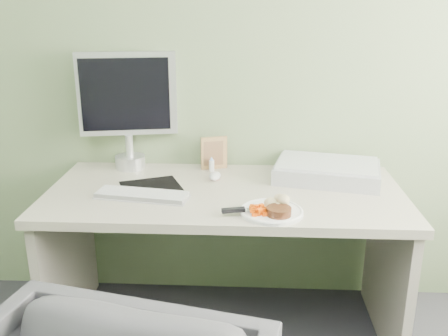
# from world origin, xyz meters

# --- Properties ---
(wall_back) EXTENTS (3.50, 0.00, 3.50)m
(wall_back) POSITION_xyz_m (0.00, 2.00, 1.35)
(wall_back) COLOR gray
(wall_back) RESTS_ON floor
(desk) EXTENTS (1.60, 0.75, 0.73)m
(desk) POSITION_xyz_m (0.00, 1.62, 0.55)
(desk) COLOR beige
(desk) RESTS_ON floor
(plate) EXTENTS (0.25, 0.25, 0.01)m
(plate) POSITION_xyz_m (0.20, 1.38, 0.74)
(plate) COLOR white
(plate) RESTS_ON desk
(steak) EXTENTS (0.10, 0.10, 0.03)m
(steak) POSITION_xyz_m (0.23, 1.33, 0.76)
(steak) COLOR black
(steak) RESTS_ON plate
(potato_pile) EXTENTS (0.12, 0.10, 0.06)m
(potato_pile) POSITION_xyz_m (0.24, 1.41, 0.77)
(potato_pile) COLOR #A58950
(potato_pile) RESTS_ON plate
(carrot_heap) EXTENTS (0.07, 0.06, 0.04)m
(carrot_heap) POSITION_xyz_m (0.15, 1.35, 0.77)
(carrot_heap) COLOR #F24F05
(carrot_heap) RESTS_ON plate
(steak_knife) EXTENTS (0.24, 0.08, 0.02)m
(steak_knife) POSITION_xyz_m (0.08, 1.35, 0.76)
(steak_knife) COLOR silver
(steak_knife) RESTS_ON plate
(mousepad) EXTENTS (0.33, 0.31, 0.00)m
(mousepad) POSITION_xyz_m (-0.34, 1.65, 0.73)
(mousepad) COLOR black
(mousepad) RESTS_ON desk
(keyboard) EXTENTS (0.41, 0.18, 0.02)m
(keyboard) POSITION_xyz_m (-0.36, 1.52, 0.74)
(keyboard) COLOR white
(keyboard) RESTS_ON desk
(computer_mouse) EXTENTS (0.06, 0.10, 0.03)m
(computer_mouse) POSITION_xyz_m (-0.06, 1.77, 0.75)
(computer_mouse) COLOR white
(computer_mouse) RESTS_ON desk
(photo_frame) EXTENTS (0.13, 0.05, 0.17)m
(photo_frame) POSITION_xyz_m (-0.07, 1.93, 0.81)
(photo_frame) COLOR #A4794C
(photo_frame) RESTS_ON desk
(eyedrop_bottle) EXTENTS (0.03, 0.03, 0.08)m
(eyedrop_bottle) POSITION_xyz_m (-0.08, 1.89, 0.76)
(eyedrop_bottle) COLOR white
(eyedrop_bottle) RESTS_ON desk
(scanner) EXTENTS (0.54, 0.42, 0.08)m
(scanner) POSITION_xyz_m (0.48, 1.80, 0.77)
(scanner) COLOR #B3B4BA
(scanner) RESTS_ON desk
(monitor) EXTENTS (0.48, 0.17, 0.58)m
(monitor) POSITION_xyz_m (-0.50, 1.94, 1.06)
(monitor) COLOR silver
(monitor) RESTS_ON desk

